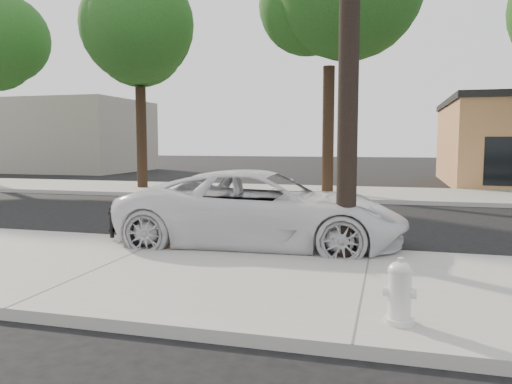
# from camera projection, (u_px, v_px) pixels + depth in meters

# --- Properties ---
(ground) EXTENTS (120.00, 120.00, 0.00)m
(ground) POSITION_uv_depth(u_px,v_px,m) (205.00, 228.00, 12.08)
(ground) COLOR black
(ground) RESTS_ON ground
(near_sidewalk) EXTENTS (90.00, 4.40, 0.15)m
(near_sidewalk) POSITION_uv_depth(u_px,v_px,m) (108.00, 269.00, 7.94)
(near_sidewalk) COLOR gray
(near_sidewalk) RESTS_ON ground
(far_sidewalk) EXTENTS (90.00, 5.00, 0.15)m
(far_sidewalk) POSITION_uv_depth(u_px,v_px,m) (280.00, 192.00, 20.24)
(far_sidewalk) COLOR gray
(far_sidewalk) RESTS_ON ground
(curb_near) EXTENTS (90.00, 0.12, 0.16)m
(curb_near) POSITION_uv_depth(u_px,v_px,m) (167.00, 242.00, 10.06)
(curb_near) COLOR #9E9B93
(curb_near) RESTS_ON ground
(building_far) EXTENTS (14.00, 8.00, 5.00)m
(building_far) POSITION_uv_depth(u_px,v_px,m) (45.00, 136.00, 36.23)
(building_far) COLOR gray
(building_far) RESTS_ON ground
(tree_b) EXTENTS (4.34, 4.20, 8.45)m
(tree_b) POSITION_uv_depth(u_px,v_px,m) (142.00, 44.00, 20.71)
(tree_b) COLOR black
(tree_b) RESTS_ON far_sidewalk
(tree_c) EXTENTS (4.96, 4.80, 9.55)m
(tree_c) POSITION_uv_depth(u_px,v_px,m) (335.00, 9.00, 18.15)
(tree_c) COLOR black
(tree_c) RESTS_ON far_sidewalk
(police_cruiser) EXTENTS (5.67, 2.86, 1.54)m
(police_cruiser) POSITION_uv_depth(u_px,v_px,m) (263.00, 209.00, 9.78)
(police_cruiser) COLOR silver
(police_cruiser) RESTS_ON ground
(fire_hydrant) EXTENTS (0.35, 0.32, 0.67)m
(fire_hydrant) POSITION_uv_depth(u_px,v_px,m) (400.00, 293.00, 5.32)
(fire_hydrant) COLOR silver
(fire_hydrant) RESTS_ON near_sidewalk
(traffic_cone) EXTENTS (0.34, 0.34, 0.64)m
(traffic_cone) POSITION_uv_depth(u_px,v_px,m) (169.00, 229.00, 9.37)
(traffic_cone) COLOR orange
(traffic_cone) RESTS_ON near_sidewalk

